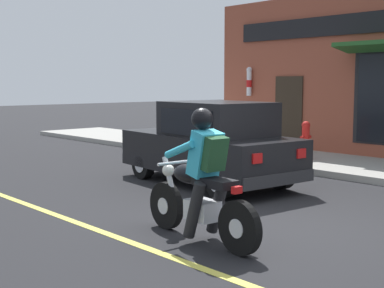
% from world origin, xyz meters
% --- Properties ---
extents(ground_plane, '(80.00, 80.00, 0.00)m').
position_xyz_m(ground_plane, '(0.00, 0.00, 0.00)').
color(ground_plane, black).
extents(sidewalk_curb, '(2.60, 22.00, 0.14)m').
position_xyz_m(sidewalk_curb, '(5.07, 3.00, 0.07)').
color(sidewalk_curb, '#9E9B93').
rests_on(sidewalk_curb, ground).
extents(lane_stripe, '(0.12, 19.80, 0.01)m').
position_xyz_m(lane_stripe, '(-1.80, 3.00, 0.00)').
color(lane_stripe, '#D1C64C').
rests_on(lane_stripe, ground).
extents(motorcycle_with_rider, '(0.59, 2.02, 1.62)m').
position_xyz_m(motorcycle_with_rider, '(-1.13, 0.19, 0.68)').
color(motorcycle_with_rider, black).
rests_on(motorcycle_with_rider, ground).
extents(car_hatchback, '(2.02, 3.93, 1.57)m').
position_xyz_m(car_hatchback, '(1.55, 2.73, 0.77)').
color(car_hatchback, black).
rests_on(car_hatchback, ground).
extents(fire_hydrant, '(0.36, 0.24, 0.88)m').
position_xyz_m(fire_hydrant, '(5.02, 3.04, 0.57)').
color(fire_hydrant, red).
rests_on(fire_hydrant, sidewalk_curb).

